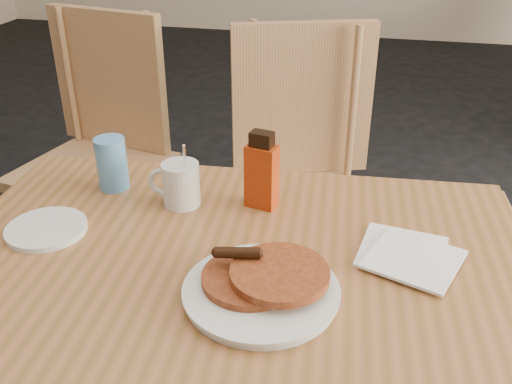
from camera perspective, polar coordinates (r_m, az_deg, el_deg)
main_table at (r=1.12m, az=-2.26°, el=-8.23°), size 1.23×0.89×0.75m
chair_main_far at (r=1.83m, az=3.96°, el=3.44°), size 0.58×0.59×1.01m
chair_wall_extra at (r=2.12m, az=-15.16°, el=5.96°), size 0.53×0.54×1.00m
pancake_plate at (r=0.99m, az=0.61°, el=-9.35°), size 0.27×0.27×0.07m
coffee_mug at (r=1.25m, az=-7.62°, el=0.88°), size 0.12×0.08×0.15m
syrup_bottle at (r=1.22m, az=0.57°, el=1.96°), size 0.07×0.05×0.17m
napkin_stack at (r=1.12m, az=14.96°, el=-6.13°), size 0.21×0.22×0.01m
blue_tumbler at (r=1.35m, az=-14.22°, el=2.78°), size 0.08×0.08×0.12m
side_saucer at (r=1.24m, az=-20.22°, el=-3.48°), size 0.18×0.18×0.01m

